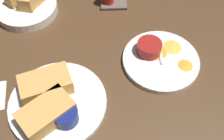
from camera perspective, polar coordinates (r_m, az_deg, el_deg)
The scene contains 11 objects.
ground_plane at distance 75.78cm, azimuth -6.61°, elevation -1.71°, with size 110.00×110.00×3.00cm, color #4C331E.
plate_sandwich_main at distance 69.87cm, azimuth -11.73°, elevation -7.08°, with size 25.47×25.47×1.60cm, color silver.
sandwich_half_near at distance 69.71cm, azimuth -14.26°, elevation -3.03°, with size 14.82×11.44×4.80cm.
sandwich_half_far at distance 65.47cm, azimuth -14.18°, elevation -9.17°, with size 14.88×14.10×4.80cm.
ramekin_dark_sauce at distance 64.52cm, azimuth -10.17°, elevation -9.75°, with size 6.16×6.16×4.04cm.
spoon_by_dark_ramekin at distance 68.57cm, azimuth -10.57°, elevation -6.63°, with size 3.56×9.94×0.80cm.
plate_chips_companion at distance 77.40cm, azimuth 10.60°, elevation 2.07°, with size 22.29×22.29×1.60cm, color silver.
ramekin_light_gravy at distance 76.39cm, azimuth 8.15°, elevation 4.93°, with size 7.14×7.14×3.61cm.
spoon_by_gravy_ramekin at distance 79.49cm, azimuth 10.35°, elevation 5.32°, with size 2.30×9.89×0.80cm.
plantain_chip_scatter at distance 78.55cm, azimuth 10.48°, elevation 4.44°, with size 16.17×13.69×0.60cm.
bread_basket_rear at distance 94.56cm, azimuth -18.16°, elevation 13.11°, with size 20.41×20.41×7.77cm.
Camera 1 is at (7.30, -42.12, 61.07)cm, focal length 41.76 mm.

